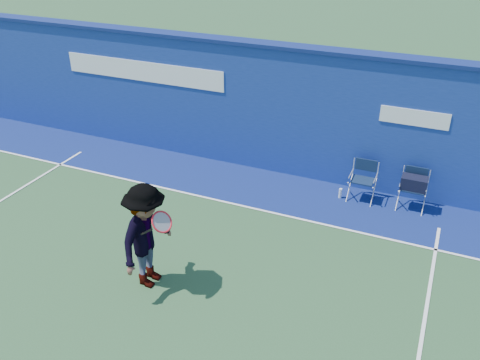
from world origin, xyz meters
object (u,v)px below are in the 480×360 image
at_px(directors_chair_left, 362,188).
at_px(water_bottle, 340,193).
at_px(directors_chair_right, 412,193).
at_px(tennis_player, 147,236).

relative_size(directors_chair_left, water_bottle, 3.79).
height_order(directors_chair_right, tennis_player, tennis_player).
relative_size(directors_chair_left, directors_chair_right, 1.00).
xyz_separation_m(directors_chair_right, tennis_player, (-3.82, -4.29, 0.58)).
distance_m(directors_chair_left, water_bottle, 0.48).
height_order(directors_chair_left, water_bottle, directors_chair_left).
bearing_deg(water_bottle, tennis_player, -119.51).
bearing_deg(tennis_player, directors_chair_left, 56.89).
bearing_deg(directors_chair_left, water_bottle, -164.61).
xyz_separation_m(directors_chair_left, directors_chair_right, (1.06, 0.05, 0.09)).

